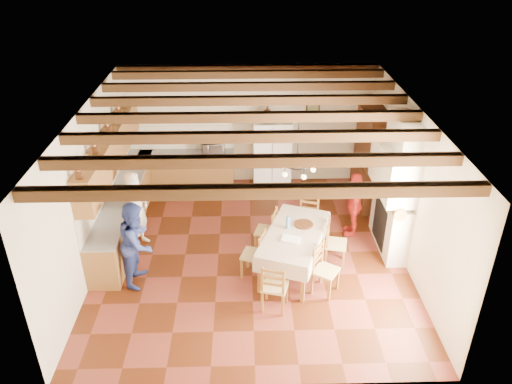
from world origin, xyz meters
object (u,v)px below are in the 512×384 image
refrigerator (272,154)px  microwave (213,147)px  person_woman_blue (137,243)px  chair_left_far (266,230)px  chair_end_near (275,285)px  chair_left_near (253,254)px  person_woman_red (354,204)px  chair_right_near (326,270)px  chair_end_far (307,219)px  dining_table (294,236)px  chair_right_far (336,243)px  hutch (371,159)px  person_man (138,210)px

refrigerator → microwave: refrigerator is taller
person_woman_blue → microwave: person_woman_blue is taller
chair_left_far → chair_end_near: same height
chair_left_near → person_woman_red: (2.14, 1.37, 0.24)m
chair_left_far → chair_right_near: same height
chair_left_near → chair_end_far: same height
dining_table → chair_right_far: bearing=10.5°
person_woman_blue → microwave: 3.90m
refrigerator → chair_end_far: refrigerator is taller
dining_table → microwave: (-1.67, 3.48, 0.30)m
dining_table → person_woman_blue: bearing=-175.3°
hutch → dining_table: (-1.96, -2.51, -0.40)m
hutch → microwave: bearing=162.0°
chair_left_far → chair_left_near: bearing=-3.1°
chair_right_near → chair_end_far: same height
hutch → person_woman_blue: bearing=-153.4°
chair_left_far → dining_table: bearing=53.8°
dining_table → chair_right_near: (0.51, -0.67, -0.27)m
dining_table → person_man: (-3.05, 0.90, 0.09)m
chair_end_near → person_woman_red: bearing=-111.8°
hutch → person_woman_red: size_ratio=1.59×
person_man → person_woman_blue: person_man is taller
chair_right_near → chair_left_near: bearing=101.2°
chair_end_near → person_woman_blue: bearing=-3.0°
refrigerator → microwave: size_ratio=3.38×
person_woman_red → chair_end_far: bearing=-69.3°
chair_left_near → person_woman_blue: (-2.09, -0.08, 0.34)m
person_woman_blue → chair_right_far: bearing=-76.7°
chair_left_near → chair_right_near: same height
refrigerator → hutch: hutch is taller
hutch → chair_end_far: (-1.58, -1.46, -0.67)m
chair_end_far → microwave: size_ratio=1.81×
chair_right_far → person_man: size_ratio=0.57×
refrigerator → person_woman_red: refrigerator is taller
chair_left_near → chair_right_near: size_ratio=1.00×
refrigerator → chair_end_near: size_ratio=1.87×
dining_table → person_woman_red: bearing=41.7°
chair_end_far → person_woman_red: person_woman_red is taller
chair_right_near → chair_end_near: same height
chair_left_far → chair_end_far: same height
dining_table → chair_right_near: bearing=-52.9°
dining_table → person_man: 3.18m
chair_end_far → person_man: bearing=-160.4°
dining_table → microwave: bearing=115.7°
chair_left_near → chair_end_far: (1.15, 1.20, 0.00)m
chair_right_near → chair_end_far: bearing=37.6°
chair_right_far → chair_right_near: bearing=171.4°
person_man → person_woman_blue: 1.15m
person_woman_red → chair_left_far: bearing=-62.0°
refrigerator → chair_left_far: size_ratio=1.87×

